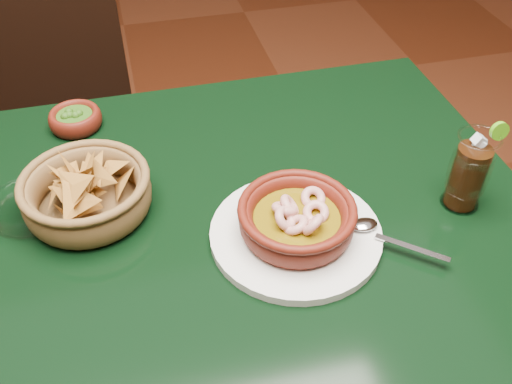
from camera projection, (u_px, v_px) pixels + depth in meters
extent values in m
cube|color=black|center=(167.00, 236.00, 0.90)|extent=(1.20, 0.80, 0.04)
cylinder|color=black|center=(370.00, 207.00, 1.49)|extent=(0.06, 0.06, 0.71)
cube|color=black|center=(72.00, 166.00, 1.54)|extent=(0.40, 0.40, 0.04)
cylinder|color=black|center=(24.00, 269.00, 1.53)|extent=(0.03, 0.03, 0.41)
cylinder|color=black|center=(145.00, 252.00, 1.58)|extent=(0.03, 0.03, 0.41)
cylinder|color=black|center=(34.00, 191.00, 1.77)|extent=(0.03, 0.03, 0.41)
cylinder|color=black|center=(140.00, 177.00, 1.81)|extent=(0.03, 0.03, 0.41)
cube|color=black|center=(57.00, 63.00, 1.52)|extent=(0.36, 0.05, 0.40)
cylinder|color=silver|center=(296.00, 234.00, 0.86)|extent=(0.26, 0.26, 0.01)
cylinder|color=#4D130B|center=(296.00, 229.00, 0.86)|extent=(0.15, 0.15, 0.01)
torus|color=#4D130B|center=(297.00, 220.00, 0.84)|extent=(0.19, 0.19, 0.04)
torus|color=#4D130B|center=(297.00, 209.00, 0.83)|extent=(0.18, 0.18, 0.01)
cylinder|color=#5F4B08|center=(297.00, 219.00, 0.84)|extent=(0.13, 0.13, 0.01)
torus|color=#D59C92|center=(316.00, 213.00, 0.84)|extent=(0.05, 0.05, 0.03)
torus|color=#D59C92|center=(313.00, 198.00, 0.86)|extent=(0.04, 0.04, 0.03)
torus|color=#D59C92|center=(290.00, 206.00, 0.85)|extent=(0.04, 0.05, 0.05)
torus|color=#D59C92|center=(284.00, 209.00, 0.84)|extent=(0.05, 0.05, 0.03)
torus|color=#D59C92|center=(285.00, 219.00, 0.82)|extent=(0.05, 0.05, 0.04)
torus|color=#D59C92|center=(295.00, 225.00, 0.82)|extent=(0.04, 0.05, 0.04)
torus|color=#D59C92|center=(313.00, 225.00, 0.81)|extent=(0.05, 0.05, 0.04)
cube|color=silver|center=(412.00, 248.00, 0.83)|extent=(0.09, 0.08, 0.00)
ellipsoid|color=silver|center=(364.00, 224.00, 0.86)|extent=(0.04, 0.03, 0.01)
cylinder|color=brown|center=(91.00, 208.00, 0.91)|extent=(0.17, 0.17, 0.01)
torus|color=brown|center=(87.00, 195.00, 0.89)|extent=(0.23, 0.23, 0.06)
torus|color=brown|center=(83.00, 180.00, 0.87)|extent=(0.20, 0.20, 0.01)
cone|color=#A96E27|center=(55.00, 188.00, 0.89)|extent=(0.05, 0.08, 0.06)
cone|color=#A96E27|center=(87.00, 174.00, 0.90)|extent=(0.08, 0.09, 0.05)
cone|color=#A96E27|center=(69.00, 193.00, 0.89)|extent=(0.10, 0.07, 0.08)
cone|color=#A96E27|center=(121.00, 183.00, 0.91)|extent=(0.05, 0.08, 0.07)
cone|color=#A96E27|center=(87.00, 202.00, 0.86)|extent=(0.06, 0.08, 0.09)
cone|color=#A96E27|center=(76.00, 201.00, 0.83)|extent=(0.10, 0.08, 0.06)
cone|color=#A96E27|center=(86.00, 172.00, 0.85)|extent=(0.05, 0.09, 0.08)
cone|color=#A96E27|center=(71.00, 175.00, 0.89)|extent=(0.07, 0.09, 0.07)
cone|color=#A96E27|center=(84.00, 192.00, 0.88)|extent=(0.09, 0.07, 0.07)
cone|color=#A96E27|center=(72.00, 168.00, 0.89)|extent=(0.03, 0.10, 0.10)
cone|color=#A96E27|center=(94.00, 176.00, 0.86)|extent=(0.08, 0.05, 0.06)
cone|color=#A96E27|center=(67.00, 177.00, 0.86)|extent=(0.07, 0.10, 0.08)
cone|color=#A96E27|center=(89.00, 183.00, 0.87)|extent=(0.05, 0.10, 0.09)
cone|color=#A96E27|center=(77.00, 187.00, 0.85)|extent=(0.10, 0.08, 0.07)
cone|color=#A96E27|center=(90.00, 181.00, 0.90)|extent=(0.09, 0.06, 0.10)
cone|color=#A96E27|center=(70.00, 199.00, 0.84)|extent=(0.05, 0.08, 0.07)
cone|color=#A96E27|center=(73.00, 185.00, 0.83)|extent=(0.08, 0.07, 0.08)
cone|color=#A96E27|center=(82.00, 179.00, 0.85)|extent=(0.10, 0.04, 0.10)
cone|color=#A96E27|center=(92.00, 171.00, 0.87)|extent=(0.09, 0.10, 0.05)
cone|color=#A96E27|center=(111.00, 168.00, 0.91)|extent=(0.09, 0.09, 0.04)
cone|color=#A96E27|center=(70.00, 215.00, 0.85)|extent=(0.08, 0.07, 0.08)
cone|color=#A96E27|center=(80.00, 201.00, 0.84)|extent=(0.07, 0.08, 0.09)
cylinder|color=#4D130B|center=(77.00, 126.00, 1.08)|extent=(0.08, 0.08, 0.01)
torus|color=#4D130B|center=(75.00, 119.00, 1.07)|extent=(0.12, 0.12, 0.04)
cylinder|color=#1C430D|center=(75.00, 117.00, 1.07)|extent=(0.07, 0.07, 0.01)
sphere|color=#1C430D|center=(69.00, 112.00, 1.07)|extent=(0.02, 0.02, 0.02)
sphere|color=#1C430D|center=(70.00, 115.00, 1.06)|extent=(0.02, 0.02, 0.02)
sphere|color=#1C430D|center=(65.00, 117.00, 1.06)|extent=(0.02, 0.02, 0.02)
sphere|color=#1C430D|center=(79.00, 114.00, 1.06)|extent=(0.02, 0.02, 0.02)
sphere|color=#1C430D|center=(76.00, 116.00, 1.06)|extent=(0.02, 0.02, 0.02)
cylinder|color=white|center=(459.00, 201.00, 0.92)|extent=(0.06, 0.06, 0.01)
torus|color=white|center=(469.00, 171.00, 0.88)|extent=(0.13, 0.13, 0.07)
cylinder|color=black|center=(467.00, 176.00, 0.89)|extent=(0.05, 0.05, 0.11)
cube|color=silver|center=(479.00, 140.00, 0.85)|extent=(0.02, 0.02, 0.02)
cube|color=silver|center=(475.00, 152.00, 0.87)|extent=(0.02, 0.02, 0.02)
cube|color=silver|center=(471.00, 156.00, 0.87)|extent=(0.02, 0.02, 0.02)
cube|color=silver|center=(468.00, 163.00, 0.86)|extent=(0.02, 0.02, 0.02)
cube|color=silver|center=(468.00, 158.00, 0.87)|extent=(0.02, 0.02, 0.02)
cube|color=silver|center=(480.00, 142.00, 0.86)|extent=(0.03, 0.02, 0.02)
torus|color=white|center=(480.00, 137.00, 0.84)|extent=(0.07, 0.07, 0.00)
cylinder|color=#4A9E10|center=(499.00, 131.00, 0.84)|extent=(0.03, 0.01, 0.03)
cylinder|color=white|center=(31.00, 212.00, 0.90)|extent=(0.12, 0.12, 0.01)
torus|color=white|center=(29.00, 205.00, 0.89)|extent=(0.14, 0.14, 0.03)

